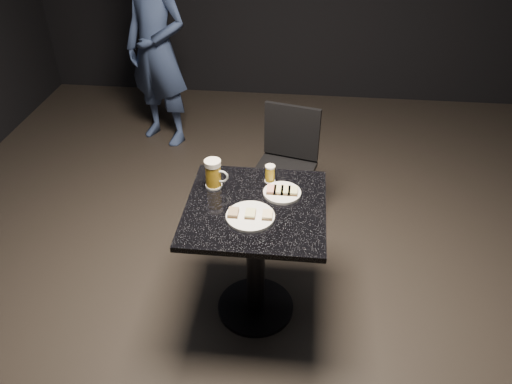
% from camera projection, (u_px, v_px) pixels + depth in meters
% --- Properties ---
extents(floor, '(6.00, 6.00, 0.00)m').
position_uv_depth(floor, '(256.00, 308.00, 2.92)').
color(floor, black).
rests_on(floor, ground).
extents(plate_large, '(0.24, 0.24, 0.01)m').
position_uv_depth(plate_large, '(250.00, 216.00, 2.41)').
color(plate_large, white).
rests_on(plate_large, table).
extents(plate_small, '(0.20, 0.20, 0.01)m').
position_uv_depth(plate_small, '(282.00, 193.00, 2.56)').
color(plate_small, white).
rests_on(plate_small, table).
extents(patron, '(0.71, 0.61, 1.65)m').
position_uv_depth(patron, '(157.00, 49.00, 4.10)').
color(patron, navy).
rests_on(patron, floor).
extents(table, '(0.70, 0.70, 0.75)m').
position_uv_depth(table, '(256.00, 242.00, 2.63)').
color(table, black).
rests_on(table, floor).
extents(beer_mug, '(0.13, 0.09, 0.16)m').
position_uv_depth(beer_mug, '(214.00, 174.00, 2.58)').
color(beer_mug, silver).
rests_on(beer_mug, table).
extents(beer_tumbler, '(0.06, 0.06, 0.10)m').
position_uv_depth(beer_tumbler, '(270.00, 174.00, 2.63)').
color(beer_tumbler, silver).
rests_on(beer_tumbler, table).
extents(chair, '(0.45, 0.45, 0.86)m').
position_uv_depth(chair, '(286.00, 162.00, 3.30)').
color(chair, black).
rests_on(chair, floor).
extents(canapes_on_plate_large, '(0.22, 0.07, 0.02)m').
position_uv_depth(canapes_on_plate_large, '(250.00, 214.00, 2.40)').
color(canapes_on_plate_large, '#4C3521').
rests_on(canapes_on_plate_large, plate_large).
extents(canapes_on_plate_small, '(0.16, 0.07, 0.02)m').
position_uv_depth(canapes_on_plate_small, '(282.00, 190.00, 2.56)').
color(canapes_on_plate_small, '#4C3521').
rests_on(canapes_on_plate_small, plate_small).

